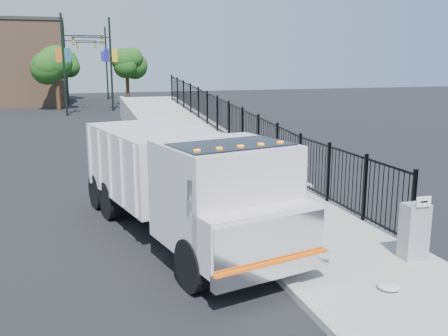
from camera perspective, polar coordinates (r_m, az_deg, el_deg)
name	(u,v)px	position (r m, az deg, el deg)	size (l,w,h in m)	color
ground	(240,238)	(12.79, 1.89, -7.96)	(120.00, 120.00, 0.00)	black
sidewalk	(349,256)	(11.86, 14.11, -9.69)	(3.55, 12.00, 0.12)	#9E998E
curb	(271,265)	(11.02, 5.37, -10.97)	(0.30, 12.00, 0.16)	#ADAAA3
ramp	(183,140)	(28.34, -4.69, 3.24)	(3.95, 24.00, 1.70)	#9E998E
iron_fence	(229,132)	(24.76, 0.55, 4.08)	(0.10, 28.00, 1.80)	black
truck	(183,178)	(12.38, -4.71, -1.12)	(4.29, 8.47, 2.78)	black
worker	(289,215)	(11.57, 7.46, -5.39)	(0.59, 0.39, 1.62)	#591103
utility_cabinet	(414,231)	(11.77, 20.90, -6.76)	(0.55, 0.40, 1.25)	gray
arrow_sign	(424,202)	(11.40, 21.85, -3.58)	(0.35, 0.04, 0.22)	white
debris	(389,286)	(10.30, 18.32, -12.71)	(0.45, 0.45, 0.11)	silver
light_pole_0	(68,61)	(42.27, -17.44, 11.63)	(3.77, 0.22, 8.00)	black
light_pole_1	(107,61)	(45.34, -13.19, 11.87)	(3.78, 0.22, 8.00)	black
light_pole_2	(68,60)	(53.82, -17.36, 11.65)	(3.77, 0.22, 8.00)	black
light_pole_3	(104,60)	(58.44, -13.59, 11.86)	(3.77, 0.22, 8.00)	black
tree_0	(56,65)	(46.88, -18.65, 11.07)	(3.10, 3.10, 5.55)	#382314
tree_1	(127,65)	(50.68, -11.05, 11.48)	(2.38, 2.38, 5.19)	#382314
tree_2	(65,64)	(59.93, -17.66, 11.24)	(2.77, 2.77, 5.38)	#382314
building	(13,64)	(55.56, -22.94, 10.87)	(10.00, 10.00, 8.00)	#8C664C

